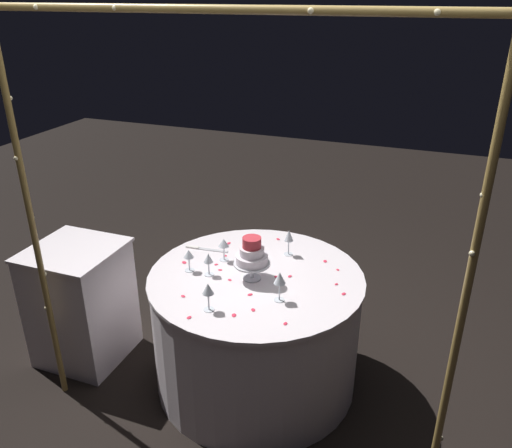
# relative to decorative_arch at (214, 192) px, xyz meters

# --- Properties ---
(ground_plane) EXTENTS (12.00, 12.00, 0.00)m
(ground_plane) POSITION_rel_decorative_arch_xyz_m (0.00, -0.55, -1.54)
(ground_plane) COLOR black
(decorative_arch) EXTENTS (2.32, 0.06, 2.33)m
(decorative_arch) POSITION_rel_decorative_arch_xyz_m (0.00, 0.00, 0.00)
(decorative_arch) COLOR olive
(decorative_arch) RESTS_ON ground
(main_table) EXTENTS (1.32, 1.32, 0.80)m
(main_table) POSITION_rel_decorative_arch_xyz_m (0.00, -0.55, -1.14)
(main_table) COLOR white
(main_table) RESTS_ON ground
(side_table) EXTENTS (0.57, 0.57, 0.84)m
(side_table) POSITION_rel_decorative_arch_xyz_m (1.22, -0.37, -1.12)
(side_table) COLOR white
(side_table) RESTS_ON ground
(tiered_cake) EXTENTS (0.22, 0.22, 0.27)m
(tiered_cake) POSITION_rel_decorative_arch_xyz_m (0.01, -0.50, -0.58)
(tiered_cake) COLOR silver
(tiered_cake) RESTS_ON main_table
(wine_glass_0) EXTENTS (0.06, 0.06, 0.18)m
(wine_glass_0) POSITION_rel_decorative_arch_xyz_m (-0.10, -0.88, -0.61)
(wine_glass_0) COLOR silver
(wine_glass_0) RESTS_ON main_table
(wine_glass_1) EXTENTS (0.07, 0.07, 0.15)m
(wine_glass_1) POSITION_rel_decorative_arch_xyz_m (0.26, -0.66, -0.62)
(wine_glass_1) COLOR silver
(wine_glass_1) RESTS_ON main_table
(wine_glass_2) EXTENTS (0.06, 0.06, 0.14)m
(wine_glass_2) POSITION_rel_decorative_arch_xyz_m (0.41, -0.46, -0.63)
(wine_glass_2) COLOR silver
(wine_glass_2) RESTS_ON main_table
(wine_glass_3) EXTENTS (0.06, 0.06, 0.15)m
(wine_glass_3) POSITION_rel_decorative_arch_xyz_m (0.27, -0.45, -0.63)
(wine_glass_3) COLOR silver
(wine_glass_3) RESTS_ON main_table
(wine_glass_4) EXTENTS (0.06, 0.06, 0.17)m
(wine_glass_4) POSITION_rel_decorative_arch_xyz_m (0.11, -0.11, -0.61)
(wine_glass_4) COLOR silver
(wine_glass_4) RESTS_ON main_table
(wine_glass_5) EXTENTS (0.07, 0.07, 0.18)m
(wine_glass_5) POSITION_rel_decorative_arch_xyz_m (-0.22, -0.33, -0.60)
(wine_glass_5) COLOR silver
(wine_glass_5) RESTS_ON main_table
(cake_knife) EXTENTS (0.30, 0.05, 0.01)m
(cake_knife) POSITION_rel_decorative_arch_xyz_m (0.45, -0.75, -0.74)
(cake_knife) COLOR silver
(cake_knife) RESTS_ON main_table
(rose_petal_0) EXTENTS (0.04, 0.04, 0.00)m
(rose_petal_0) POSITION_rel_decorative_arch_xyz_m (-0.04, -0.33, -0.74)
(rose_petal_0) COLOR #E02D47
(rose_petal_0) RESTS_ON main_table
(rose_petal_1) EXTENTS (0.03, 0.03, 0.00)m
(rose_petal_1) POSITION_rel_decorative_arch_xyz_m (0.13, -0.44, -0.74)
(rose_petal_1) COLOR #E02D47
(rose_petal_1) RESTS_ON main_table
(rose_petal_2) EXTENTS (0.03, 0.03, 0.00)m
(rose_petal_2) POSITION_rel_decorative_arch_xyz_m (0.31, -0.18, -0.74)
(rose_petal_2) COLOR #E02D47
(rose_petal_2) RESTS_ON main_table
(rose_petal_3) EXTENTS (0.03, 0.03, 0.00)m
(rose_petal_3) POSITION_rel_decorative_arch_xyz_m (0.18, -0.00, -0.74)
(rose_petal_3) COLOR #E02D47
(rose_petal_3) RESTS_ON main_table
(rose_petal_4) EXTENTS (0.03, 0.03, 0.00)m
(rose_petal_4) POSITION_rel_decorative_arch_xyz_m (-0.12, -0.57, -0.74)
(rose_petal_4) COLOR #E02D47
(rose_petal_4) RESTS_ON main_table
(rose_petal_5) EXTENTS (0.03, 0.04, 0.00)m
(rose_petal_5) POSITION_rel_decorative_arch_xyz_m (-0.35, -0.87, -0.74)
(rose_petal_5) COLOR #E02D47
(rose_petal_5) RESTS_ON main_table
(rose_petal_6) EXTENTS (0.03, 0.04, 0.00)m
(rose_petal_6) POSITION_rel_decorative_arch_xyz_m (0.33, -0.89, -0.74)
(rose_petal_6) COLOR #E02D47
(rose_petal_6) RESTS_ON main_table
(rose_petal_7) EXTENTS (0.03, 0.04, 0.00)m
(rose_petal_7) POSITION_rel_decorative_arch_xyz_m (-0.04, -0.11, -0.74)
(rose_petal_7) COLOR #E02D47
(rose_petal_7) RESTS_ON main_table
(rose_petal_8) EXTENTS (0.03, 0.03, 0.00)m
(rose_petal_8) POSITION_rel_decorative_arch_xyz_m (0.28, -0.71, -0.74)
(rose_petal_8) COLOR #E02D47
(rose_petal_8) RESTS_ON main_table
(rose_petal_9) EXTENTS (0.03, 0.03, 0.00)m
(rose_petal_9) POSITION_rel_decorative_arch_xyz_m (-0.48, -0.61, -0.74)
(rose_petal_9) COLOR #E02D47
(rose_petal_9) RESTS_ON main_table
(rose_petal_10) EXTENTS (0.03, 0.04, 0.00)m
(rose_petal_10) POSITION_rel_decorative_arch_xyz_m (-0.54, -0.53, -0.74)
(rose_petal_10) COLOR #E02D47
(rose_petal_10) RESTS_ON main_table
(rose_petal_11) EXTENTS (0.03, 0.03, 0.00)m
(rose_petal_11) POSITION_rel_decorative_arch_xyz_m (-0.20, -0.61, -0.74)
(rose_petal_11) COLOR #E02D47
(rose_petal_11) RESTS_ON main_table
(rose_petal_12) EXTENTS (0.02, 0.03, 0.00)m
(rose_petal_12) POSITION_rel_decorative_arch_xyz_m (-0.32, -0.13, -0.74)
(rose_petal_12) COLOR #E02D47
(rose_petal_12) RESTS_ON main_table
(rose_petal_13) EXTENTS (0.03, 0.03, 0.00)m
(rose_petal_13) POSITION_rel_decorative_arch_xyz_m (0.23, -0.53, -0.74)
(rose_petal_13) COLOR #E02D47
(rose_petal_13) RESTS_ON main_table
(rose_petal_14) EXTENTS (0.05, 0.05, 0.00)m
(rose_petal_14) POSITION_rel_decorative_arch_xyz_m (0.49, -0.53, -0.74)
(rose_petal_14) COLOR #E02D47
(rose_petal_14) RESTS_ON main_table
(rose_petal_15) EXTENTS (0.03, 0.03, 0.00)m
(rose_petal_15) POSITION_rel_decorative_arch_xyz_m (-0.45, -0.79, -0.74)
(rose_petal_15) COLOR #E02D47
(rose_petal_15) RESTS_ON main_table
(rose_petal_16) EXTENTS (0.04, 0.04, 0.00)m
(rose_petal_16) POSITION_rel_decorative_arch_xyz_m (0.03, -1.07, -0.74)
(rose_petal_16) COLOR #E02D47
(rose_petal_16) RESTS_ON main_table
(rose_petal_17) EXTENTS (0.04, 0.04, 0.00)m
(rose_petal_17) POSITION_rel_decorative_arch_xyz_m (-0.12, -0.19, -0.74)
(rose_petal_17) COLOR #E02D47
(rose_petal_17) RESTS_ON main_table
(rose_petal_18) EXTENTS (0.03, 0.03, 0.00)m
(rose_petal_18) POSITION_rel_decorative_arch_xyz_m (0.28, -0.58, -0.74)
(rose_petal_18) COLOR #E02D47
(rose_petal_18) RESTS_ON main_table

